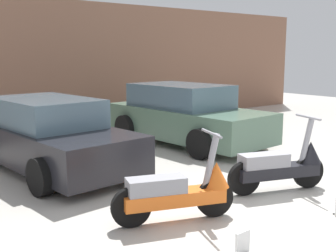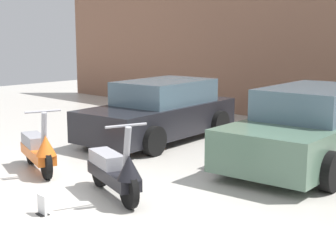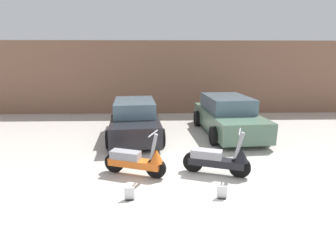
% 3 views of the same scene
% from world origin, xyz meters
% --- Properties ---
extents(ground_plane, '(28.00, 28.00, 0.00)m').
position_xyz_m(ground_plane, '(0.00, 0.00, 0.00)').
color(ground_plane, beige).
extents(wall_back, '(19.60, 0.12, 3.48)m').
position_xyz_m(wall_back, '(0.00, 7.70, 1.74)').
color(wall_back, '#845B47').
rests_on(wall_back, ground_plane).
extents(scooter_front_left, '(1.50, 0.77, 1.09)m').
position_xyz_m(scooter_front_left, '(-1.35, 0.57, 0.39)').
color(scooter_front_left, black).
rests_on(scooter_front_left, ground_plane).
extents(scooter_front_right, '(1.54, 0.79, 1.12)m').
position_xyz_m(scooter_front_right, '(0.58, 0.55, 0.40)').
color(scooter_front_right, black).
rests_on(scooter_front_right, ground_plane).
extents(car_rear_left, '(2.09, 3.85, 1.26)m').
position_xyz_m(car_rear_left, '(-1.70, 3.78, 0.60)').
color(car_rear_left, black).
rests_on(car_rear_left, ground_plane).
extents(car_rear_center, '(2.17, 4.08, 1.34)m').
position_xyz_m(car_rear_center, '(1.65, 4.09, 0.64)').
color(car_rear_center, '#51705B').
rests_on(car_rear_center, ground_plane).
extents(placard_near_left_scooter, '(0.20, 0.13, 0.26)m').
position_xyz_m(placard_near_left_scooter, '(-1.41, -0.53, 0.11)').
color(placard_near_left_scooter, black).
rests_on(placard_near_left_scooter, ground_plane).
extents(placard_near_right_scooter, '(0.20, 0.13, 0.26)m').
position_xyz_m(placard_near_right_scooter, '(0.41, -0.53, 0.11)').
color(placard_near_right_scooter, black).
rests_on(placard_near_right_scooter, ground_plane).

